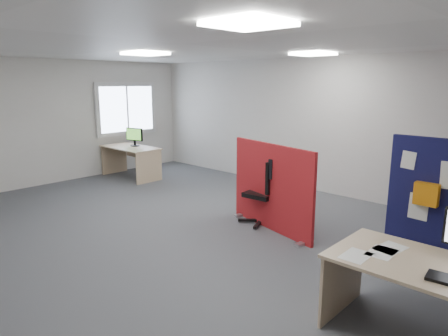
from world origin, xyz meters
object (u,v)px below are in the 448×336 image
Objects in this scene: red_divider at (271,188)px; second_desk at (132,154)px; monitor_second at (134,136)px; office_chair at (268,187)px.

red_divider is 4.46m from second_desk.
monitor_second is (-4.45, 0.62, 0.32)m from red_divider.
red_divider reaches higher than second_desk.
monitor_second is 0.43× the size of office_chair.
red_divider reaches higher than monitor_second.
second_desk is 3.21× the size of monitor_second.
second_desk is 4.29m from office_chair.
monitor_second is at bearing 168.64° from office_chair.
second_desk is (-4.43, 0.51, -0.10)m from red_divider.
monitor_second is at bearing 100.01° from second_desk.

